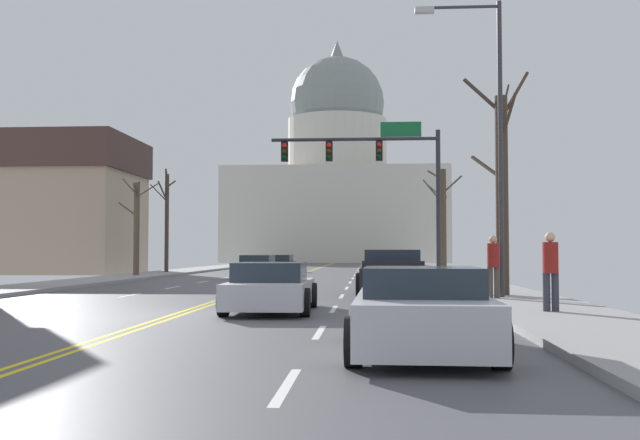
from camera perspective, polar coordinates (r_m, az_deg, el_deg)
The scene contains 17 objects.
ground at distance 16.96m, azimuth -11.22°, elevation -7.29°, with size 20.00×180.00×0.20m.
signal_gantry at distance 33.92m, azimuth 4.68°, elevation 4.31°, with size 7.91×0.41×7.37m.
street_lamp_right at distance 21.70m, azimuth 13.21°, elevation 7.58°, with size 2.52×0.24×8.62m.
capitol_building at distance 99.90m, azimuth 1.37°, elevation 2.80°, with size 29.07×20.04×30.84m.
sedan_near_00 at distance 29.43m, azimuth 5.55°, elevation -4.25°, with size 2.07×4.43×1.17m.
pickup_truck_near_01 at distance 23.99m, azimuth 5.73°, elevation -4.30°, with size 2.35×5.47×1.51m.
sedan_near_02 at distance 17.50m, azimuth -3.89°, elevation -5.40°, with size 2.10×4.34×1.19m.
sedan_near_03 at distance 10.45m, azimuth 8.00°, elevation -7.25°, with size 2.11×4.27×1.23m.
sedan_oncoming_00 at distance 39.17m, azimuth -4.99°, elevation -3.75°, with size 2.09×4.59×1.25m.
sedan_oncoming_01 at distance 51.25m, azimuth -3.24°, elevation -3.48°, with size 2.20×4.46×1.20m.
flank_building_01 at distance 51.59m, azimuth -20.57°, elevation 1.16°, with size 11.33×8.92×9.03m.
bare_tree_00 at distance 22.65m, azimuth 14.12°, elevation 2.47°, with size 2.09×2.49×6.92m.
bare_tree_01 at distance 41.18m, azimuth -14.28°, elevation -0.46°, with size 2.12×1.59×5.31m.
bare_tree_02 at distance 43.35m, azimuth 9.70°, elevation 0.12°, with size 2.31×1.73×6.19m.
bare_tree_03 at distance 47.30m, azimuth -12.01°, elevation 0.19°, with size 1.60×2.50×6.51m.
pedestrian_00 at distance 16.68m, azimuth 17.72°, elevation -3.57°, with size 0.35×0.34×1.74m.
pedestrian_01 at distance 21.03m, azimuth 13.51°, elevation -3.33°, with size 0.35×0.34×1.76m.
Camera 1 is at (4.40, -16.32, 1.46)m, focal length 40.57 mm.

